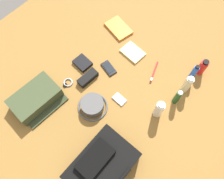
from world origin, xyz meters
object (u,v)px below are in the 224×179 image
sunscreen_spray (202,67)px  lotion_bottle (187,84)px  toothbrush (154,73)px  wallet (82,63)px  paperback_novel (119,28)px  sunglasses_case (88,78)px  toothpaste_tube (159,109)px  backpack (102,166)px  bucket_hat (92,105)px  deodorant_spray (194,73)px  cell_phone (109,68)px  toiletry_pouch (36,99)px  wristwatch (68,83)px  notepad (133,52)px  media_player (119,99)px  shampoo_bottle (177,97)px

sunscreen_spray → lotion_bottle: bearing=-1.2°
toothbrush → wallet: (0.26, -0.40, 0.01)m
paperback_novel → sunglasses_case: (0.44, 0.12, 0.01)m
lotion_bottle → toothpaste_tube: (0.24, -0.03, 0.00)m
backpack → sunscreen_spray: bearing=175.1°
wallet → paperback_novel: bearing=-174.6°
backpack → bucket_hat: bearing=-128.0°
lotion_bottle → toothbrush: bearing=-81.4°
bucket_hat → deodorant_spray: bearing=149.3°
lotion_bottle → cell_phone: 0.51m
toiletry_pouch → wristwatch: 0.22m
backpack → notepad: bearing=-153.2°
sunscreen_spray → wallet: 0.78m
sunscreen_spray → paperback_novel: sunscreen_spray is taller
paperback_novel → cell_phone: (0.29, 0.17, -0.00)m
wristwatch → wallet: 0.17m
media_player → sunglasses_case: bearing=-83.5°
toothpaste_tube → wristwatch: 0.60m
paperback_novel → deodorant_spray: bearing=90.7°
deodorant_spray → sunglasses_case: (0.45, -0.49, -0.05)m
backpack → cell_phone: size_ratio=2.94×
sunscreen_spray → sunglasses_case: size_ratio=0.93×
cell_phone → backpack: bearing=38.6°
backpack → wristwatch: 0.57m
media_player → shampoo_bottle: bearing=129.7°
paperback_novel → sunglasses_case: sunglasses_case is taller
backpack → toiletry_pouch: 0.57m
deodorant_spray → media_player: bearing=-30.5°
shampoo_bottle → paperback_novel: (-0.19, -0.63, -0.06)m
backpack → bucket_hat: (-0.22, -0.28, -0.04)m
cell_phone → lotion_bottle: bearing=113.8°
lotion_bottle → toothpaste_tube: bearing=-7.9°
lotion_bottle → sunglasses_case: size_ratio=1.14×
toiletry_pouch → deodorant_spray: 0.99m
deodorant_spray → cell_phone: (0.30, -0.45, -0.07)m
wristwatch → toothbrush: bearing=138.8°
lotion_bottle → wallet: lotion_bottle is taller
bucket_hat → lotion_bottle: 0.59m
bucket_hat → toiletry_pouch: bearing=-54.9°
sunglasses_case → wristwatch: bearing=-32.0°
sunscreen_spray → notepad: bearing=-67.1°
bucket_hat → shampoo_bottle: 0.51m
wristwatch → sunglasses_case: sunglasses_case is taller
bucket_hat → deodorant_spray: (-0.57, 0.34, 0.04)m
backpack → sunglasses_case: 0.56m
bucket_hat → toothpaste_tube: 0.40m
toiletry_pouch → notepad: (-0.67, 0.22, -0.04)m
deodorant_spray → lotion_bottle: bearing=9.0°
shampoo_bottle → wristwatch: shampoo_bottle is taller
media_player → bucket_hat: bearing=-31.5°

